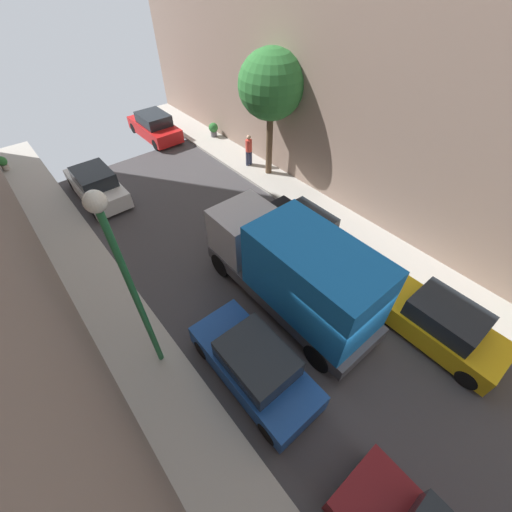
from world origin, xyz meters
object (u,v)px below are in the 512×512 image
Objects in this scene: potted_plant_4 at (3,163)px; lamp_post at (125,272)px; potted_plant_2 at (213,129)px; parked_car_left_3 at (96,185)px; parked_car_right_4 at (155,127)px; parked_car_right_2 at (437,322)px; parked_car_right_3 at (303,230)px; parked_car_left_2 at (254,365)px; street_tree_1 at (271,86)px; pedestrian at (249,149)px; delivery_truck at (294,270)px.

potted_plant_4 is 0.13× the size of lamp_post.
potted_plant_2 is at bearing 49.25° from lamp_post.
parked_car_right_4 is at bearing 38.80° from parked_car_left_3.
parked_car_right_3 is (0.00, 5.95, 0.00)m from parked_car_right_2.
parked_car_left_2 is 1.00× the size of parked_car_left_3.
potted_plant_2 is (8.21, 13.99, -0.08)m from parked_car_left_2.
parked_car_left_2 is at bearing -80.33° from potted_plant_4.
potted_plant_2 is at bearing 80.43° from parked_car_right_2.
parked_car_right_2 is 0.69× the size of lamp_post.
parked_car_right_3 is 11.06m from potted_plant_2.
parked_car_left_2 is 4.50m from lamp_post.
potted_plant_2 is (0.24, 5.60, -3.94)m from street_tree_1.
parked_car_right_3 reaches higher than potted_plant_4.
pedestrian is 3.76m from street_tree_1.
pedestrian reaches higher than parked_car_right_4.
parked_car_left_2 is 18.23m from potted_plant_4.
street_tree_1 is at bearing 53.55° from delivery_truck.
parked_car_left_3 is 10.39m from parked_car_right_3.
lamp_post reaches higher than parked_car_left_2.
parked_car_left_2 is at bearing -148.61° from parked_car_right_3.
parked_car_right_2 is 1.00× the size of parked_car_right_4.
potted_plant_4 is (-10.73, 8.24, -0.50)m from pedestrian.
pedestrian is 2.25× the size of potted_plant_4.
parked_car_left_2 is 17.38m from parked_car_right_4.
delivery_truck reaches higher than parked_car_right_3.
parked_car_left_2 is at bearing -128.26° from pedestrian.
potted_plant_2 is (0.54, 4.27, -0.44)m from pedestrian.
lamp_post is (-4.60, 1.00, 2.33)m from delivery_truck.
potted_plant_4 is (-11.27, 3.97, -0.06)m from potted_plant_2.
lamp_post is at bearing -85.77° from potted_plant_4.
parked_car_left_3 is 2.44× the size of pedestrian.
parked_car_right_3 is 5.50× the size of potted_plant_4.
lamp_post is at bearing 130.01° from parked_car_left_2.
parked_car_right_2 is 2.44× the size of pedestrian.
street_tree_1 is 0.98× the size of lamp_post.
parked_car_right_4 reaches higher than potted_plant_2.
potted_plant_2 is (2.81, -2.53, -0.08)m from parked_car_right_4.
delivery_truck is 5.25m from lamp_post.
delivery_truck reaches higher than pedestrian.
parked_car_right_2 is 4.86× the size of potted_plant_2.
street_tree_1 reaches higher than parked_car_right_3.
street_tree_1 is at bearing 76.91° from parked_car_right_2.
parked_car_left_2 is at bearing -120.39° from potted_plant_2.
delivery_truck is (-2.70, 3.91, 1.07)m from parked_car_right_2.
parked_car_left_2 and parked_car_right_2 have the same top height.
lamp_post is (-10.11, -11.73, 3.48)m from potted_plant_2.
delivery_truck is (-2.70, -2.04, 1.07)m from parked_car_right_3.
parked_car_right_4 is 7.17m from pedestrian.
pedestrian is (2.27, 12.38, 0.35)m from parked_car_right_2.
parked_car_right_2 is at bearing -69.99° from parked_car_left_3.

